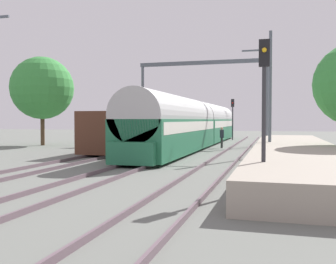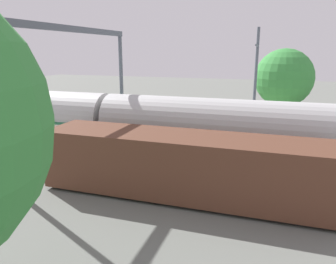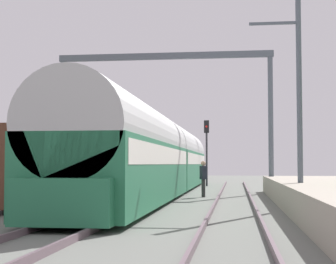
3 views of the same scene
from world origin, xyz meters
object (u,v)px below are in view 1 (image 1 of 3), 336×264
person_crossing (222,136)px  catenary_gantry (202,85)px  railway_signal_far (233,114)px  passenger_train (198,124)px  freight_car (133,131)px  railway_signal_near (264,93)px

person_crossing → catenary_gantry: 6.68m
railway_signal_far → passenger_train: bearing=-100.0°
freight_car → railway_signal_near: (10.16, -14.30, 1.74)m
railway_signal_near → passenger_train: bearing=107.2°
person_crossing → railway_signal_near: 18.46m
railway_signal_near → railway_signal_far: bearing=97.9°
freight_car → railway_signal_near: railway_signal_near is taller
catenary_gantry → passenger_train: bearing=-90.0°
passenger_train → catenary_gantry: bearing=90.0°
railway_signal_near → catenary_gantry: 23.13m
railway_signal_far → catenary_gantry: 9.48m
passenger_train → catenary_gantry: size_ratio=2.69×
railway_signal_near → railway_signal_far: 31.37m
person_crossing → catenary_gantry: size_ratio=0.14×
person_crossing → railway_signal_near: railway_signal_near is taller
railway_signal_near → catenary_gantry: (-6.25, 22.14, 2.40)m
person_crossing → passenger_train: bearing=25.7°
railway_signal_near → railway_signal_far: (-4.34, 31.07, -0.17)m
railway_signal_far → catenary_gantry: (-1.92, -8.92, 2.57)m
freight_car → passenger_train: bearing=56.2°
railway_signal_near → catenary_gantry: size_ratio=0.41×
freight_car → person_crossing: freight_car is taller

